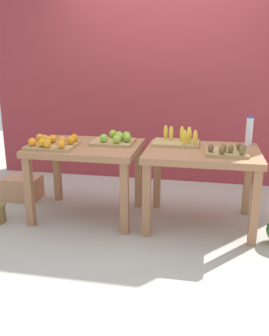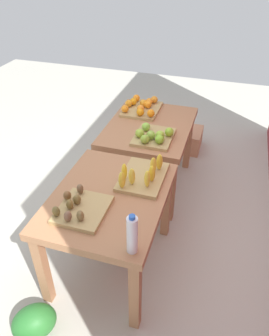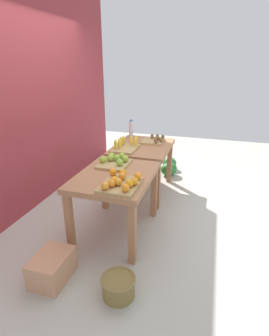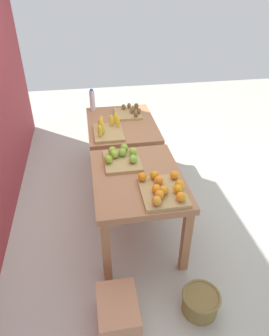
{
  "view_description": "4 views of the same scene",
  "coord_description": "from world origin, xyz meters",
  "views": [
    {
      "loc": [
        0.59,
        -3.39,
        1.56
      ],
      "look_at": [
        -0.08,
        0.03,
        0.52
      ],
      "focal_mm": 39.95,
      "sensor_mm": 36.0,
      "label": 1
    },
    {
      "loc": [
        2.22,
        0.71,
        2.26
      ],
      "look_at": [
        -0.0,
        0.02,
        0.6
      ],
      "focal_mm": 35.09,
      "sensor_mm": 36.0,
      "label": 2
    },
    {
      "loc": [
        -3.03,
        -0.98,
        1.87
      ],
      "look_at": [
        0.04,
        -0.04,
        0.58
      ],
      "focal_mm": 28.13,
      "sensor_mm": 36.0,
      "label": 3
    },
    {
      "loc": [
        -2.77,
        0.39,
        2.31
      ],
      "look_at": [
        -0.09,
        -0.05,
        0.51
      ],
      "focal_mm": 32.92,
      "sensor_mm": 36.0,
      "label": 4
    }
  ],
  "objects": [
    {
      "name": "display_table_right",
      "position": [
        0.56,
        0.0,
        0.63
      ],
      "size": [
        1.04,
        0.8,
        0.74
      ],
      "color": "#A26E4A",
      "rests_on": "ground_plane"
    },
    {
      "name": "kiwi_bin",
      "position": [
        0.78,
        -0.12,
        0.77
      ],
      "size": [
        0.36,
        0.33,
        0.1
      ],
      "color": "tan",
      "rests_on": "display_table_right"
    },
    {
      "name": "wicker_basket",
      "position": [
        -1.44,
        -0.35,
        0.1
      ],
      "size": [
        0.3,
        0.3,
        0.19
      ],
      "color": "olive",
      "rests_on": "ground_plane"
    },
    {
      "name": "water_bottle",
      "position": [
        0.99,
        0.31,
        0.87
      ],
      "size": [
        0.07,
        0.07,
        0.28
      ],
      "color": "silver",
      "rests_on": "display_table_right"
    },
    {
      "name": "orange_bin",
      "position": [
        -0.83,
        -0.17,
        0.78
      ],
      "size": [
        0.45,
        0.39,
        0.11
      ],
      "color": "tan",
      "rests_on": "display_table_left"
    },
    {
      "name": "ground_plane",
      "position": [
        0.0,
        0.0,
        0.0
      ],
      "size": [
        8.0,
        8.0,
        0.0
      ],
      "primitive_type": "plane",
      "color": "#B2B0A4"
    },
    {
      "name": "cardboard_produce_box",
      "position": [
        -1.44,
        0.3,
        0.13
      ],
      "size": [
        0.4,
        0.3,
        0.25
      ],
      "primitive_type": "cube",
      "color": "tan",
      "rests_on": "ground_plane"
    },
    {
      "name": "display_table_left",
      "position": [
        -0.56,
        0.0,
        0.63
      ],
      "size": [
        1.04,
        0.8,
        0.74
      ],
      "color": "#A26E4A",
      "rests_on": "ground_plane"
    },
    {
      "name": "banana_crate",
      "position": [
        0.32,
        0.18,
        0.78
      ],
      "size": [
        0.44,
        0.32,
        0.17
      ],
      "color": "tan",
      "rests_on": "display_table_right"
    },
    {
      "name": "apple_bin",
      "position": [
        -0.29,
        0.11,
        0.78
      ],
      "size": [
        0.4,
        0.35,
        0.11
      ],
      "color": "tan",
      "rests_on": "display_table_left"
    }
  ]
}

